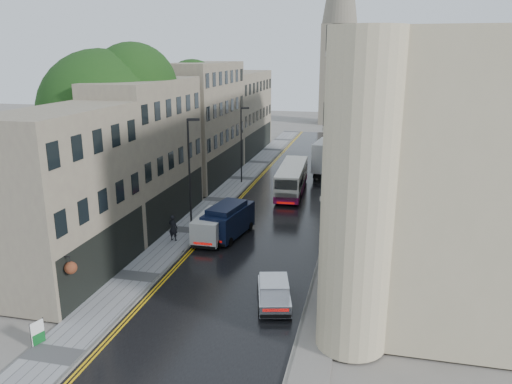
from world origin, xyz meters
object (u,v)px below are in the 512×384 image
at_px(tree_near, 105,136).
at_px(white_lorry, 315,160).
at_px(cream_bus, 278,186).
at_px(tree_far, 174,123).
at_px(pedestrian, 173,228).
at_px(estate_sign, 38,332).
at_px(lamp_post_near, 190,174).
at_px(white_van, 194,233).
at_px(navy_van, 206,225).
at_px(lamp_post_far, 241,146).
at_px(silver_hatchback, 260,304).

xyz_separation_m(tree_near, white_lorry, (14.18, 18.14, -4.99)).
bearing_deg(cream_bus, tree_far, 157.78).
height_order(pedestrian, estate_sign, pedestrian).
distance_m(tree_far, lamp_post_near, 14.60).
distance_m(tree_near, white_van, 10.83).
relative_size(tree_near, lamp_post_near, 1.67).
height_order(cream_bus, lamp_post_near, lamp_post_near).
bearing_deg(pedestrian, estate_sign, 95.84).
distance_m(white_van, pedestrian, 1.86).
relative_size(cream_bus, navy_van, 1.93).
xyz_separation_m(white_lorry, white_van, (-5.89, -21.80, -0.94)).
height_order(tree_far, lamp_post_far, tree_far).
height_order(tree_near, white_lorry, tree_near).
distance_m(white_van, lamp_post_near, 5.17).
bearing_deg(tree_far, lamp_post_far, 9.38).
bearing_deg(lamp_post_far, tree_far, 176.04).
bearing_deg(navy_van, white_van, -108.97).
height_order(white_lorry, estate_sign, white_lorry).
xyz_separation_m(tree_near, pedestrian, (6.53, -3.06, -5.88)).
height_order(tree_far, pedestrian, tree_far).
bearing_deg(white_van, pedestrian, 161.12).
relative_size(tree_far, cream_bus, 1.28).
relative_size(tree_near, white_van, 3.15).
height_order(navy_van, pedestrian, navy_van).
distance_m(white_lorry, lamp_post_far, 8.43).
bearing_deg(navy_van, pedestrian, -160.40).
bearing_deg(cream_bus, navy_van, -107.20).
height_order(pedestrian, lamp_post_far, lamp_post_far).
xyz_separation_m(silver_hatchback, navy_van, (-6.03, 9.24, 0.59)).
xyz_separation_m(tree_far, estate_sign, (5.15, -29.78, -5.55)).
bearing_deg(tree_far, cream_bus, -19.30).
xyz_separation_m(silver_hatchback, estate_sign, (-9.42, -4.88, -0.04)).
height_order(navy_van, lamp_post_near, lamp_post_near).
bearing_deg(tree_near, silver_hatchback, -38.66).
relative_size(lamp_post_near, estate_sign, 7.41).
bearing_deg(cream_bus, tree_near, -145.68).
bearing_deg(tree_near, pedestrian, -25.12).
xyz_separation_m(navy_van, estate_sign, (-3.39, -14.12, -0.63)).
bearing_deg(estate_sign, tree_far, 119.95).
relative_size(lamp_post_far, estate_sign, 6.84).
bearing_deg(pedestrian, white_van, 171.56).
xyz_separation_m(tree_far, white_van, (7.99, -16.66, -5.21)).
distance_m(cream_bus, navy_van, 12.00).
distance_m(white_lorry, pedestrian, 22.55).
relative_size(white_lorry, silver_hatchback, 1.97).
relative_size(white_van, estate_sign, 3.93).
xyz_separation_m(tree_near, estate_sign, (5.45, -16.78, -6.27)).
distance_m(cream_bus, lamp_post_far, 7.47).
bearing_deg(tree_far, white_lorry, 20.30).
bearing_deg(navy_van, lamp_post_far, 105.79).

